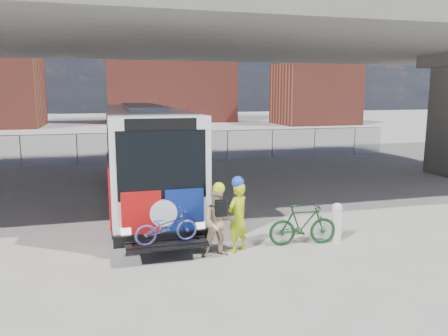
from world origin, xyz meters
name	(u,v)px	position (x,y,z in m)	size (l,w,h in m)	color
ground	(209,214)	(0.00, 0.00, 0.00)	(160.00, 160.00, 0.00)	#9E9991
bus	(143,146)	(-2.00, 2.62, 2.11)	(2.67, 12.94, 3.69)	silver
overpass	(186,33)	(0.00, 4.00, 6.54)	(40.00, 16.00, 7.95)	#605E59
chainlink_fence	(164,139)	(0.00, 12.00, 1.42)	(30.00, 0.06, 30.00)	gray
brick_buildings	(138,84)	(1.23, 48.23, 5.42)	(54.00, 22.00, 12.00)	brown
smokestack	(216,40)	(14.00, 55.00, 12.50)	(2.20, 2.20, 25.00)	brown
bollard	(336,221)	(2.79, -3.72, 0.60)	(0.29, 0.29, 1.12)	silver
cyclist_hivis	(237,215)	(-0.11, -3.72, 0.97)	(0.80, 0.72, 2.02)	#BBD816
cyclist_tan	(219,222)	(-0.66, -3.92, 0.91)	(0.87, 0.69, 1.93)	tan
bike_parked	(303,225)	(1.76, -3.72, 0.57)	(0.54, 1.90, 1.14)	#133E1B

